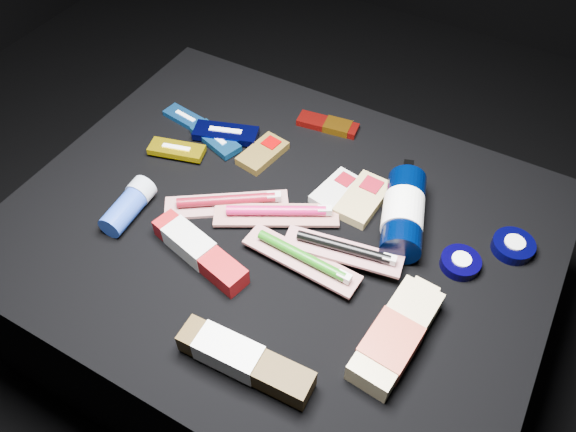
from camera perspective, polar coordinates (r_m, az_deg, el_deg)
The scene contains 21 objects.
ground at distance 1.37m, azimuth -0.77°, elevation -11.48°, with size 3.00×3.00×0.00m, color black.
cloth_table at distance 1.20m, azimuth -0.86°, elevation -6.86°, with size 0.98×0.78×0.40m, color black.
luna_bar_0 at distance 1.27m, azimuth -10.35°, elevation 9.75°, with size 0.11×0.05×0.01m.
luna_bar_1 at distance 1.20m, azimuth -7.37°, elevation 7.76°, with size 0.13×0.08×0.02m.
luna_bar_2 at distance 1.21m, azimuth -6.34°, elevation 8.36°, with size 0.14×0.09×0.02m.
luna_bar_3 at distance 1.18m, azimuth -11.24°, elevation 6.62°, with size 0.12×0.07×0.01m.
clif_bar_0 at distance 1.16m, azimuth -2.45°, elevation 6.50°, with size 0.07×0.11×0.02m.
clif_bar_1 at distance 1.09m, azimuth 5.07°, elevation 2.71°, with size 0.07×0.11×0.02m.
clif_bar_2 at distance 1.08m, azimuth 7.77°, elevation 1.90°, with size 0.07×0.13×0.02m.
power_bar at distance 1.23m, azimuth 4.39°, elevation 9.18°, with size 0.14×0.06×0.02m.
lotion_bottle at distance 1.03m, azimuth 11.67°, elevation 0.31°, with size 0.12×0.23×0.07m.
cream_tin_upper at distance 1.07m, azimuth 21.90°, elevation -2.83°, with size 0.07×0.07×0.02m.
cream_tin_lower at distance 1.02m, azimuth 17.11°, elevation -4.54°, with size 0.07×0.07×0.02m.
bodywash_bottle at distance 0.90m, azimuth 10.83°, elevation -12.01°, with size 0.09×0.21×0.04m.
deodorant_stick at distance 1.08m, azimuth -15.88°, elevation 1.02°, with size 0.06×0.12×0.05m.
toothbrush_pack_0 at distance 1.07m, azimuth -6.08°, elevation 1.37°, with size 0.22×0.18×0.03m.
toothbrush_pack_1 at distance 1.04m, azimuth -1.02°, elevation 0.30°, with size 0.23×0.16×0.03m.
toothbrush_pack_2 at distance 0.96m, azimuth 1.52°, elevation -4.33°, with size 0.22×0.06×0.02m.
toothbrush_pack_3 at distance 0.97m, azimuth 5.78°, elevation -3.43°, with size 0.21×0.08×0.02m.
toothpaste_carton_red at distance 0.99m, azimuth -9.32°, elevation -3.31°, with size 0.21×0.09×0.04m.
toothpaste_carton_green at distance 0.87m, azimuth -4.95°, elevation -14.18°, with size 0.22×0.06×0.04m.
Camera 1 is at (0.34, -0.57, 1.20)m, focal length 35.00 mm.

